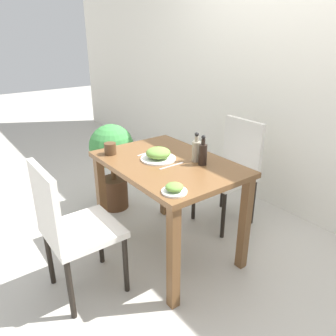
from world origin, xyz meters
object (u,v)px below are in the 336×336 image
object	(u,v)px
chair_near	(70,225)
food_plate	(158,154)
condiment_bottle	(203,153)
drink_cup	(110,149)
side_plate	(174,189)
potted_plant_left	(113,157)
chair_far	(232,166)
sauce_bottle	(196,150)

from	to	relation	value
chair_near	food_plate	world-z (taller)	chair_near
chair_near	condiment_bottle	size ratio (longest dim) A/B	4.32
chair_near	drink_cup	size ratio (longest dim) A/B	10.46
food_plate	condiment_bottle	world-z (taller)	condiment_bottle
drink_cup	condiment_bottle	world-z (taller)	condiment_bottle
side_plate	condiment_bottle	world-z (taller)	condiment_bottle
food_plate	potted_plant_left	size ratio (longest dim) A/B	0.30
chair_far	food_plate	distance (m)	0.80
food_plate	drink_cup	distance (m)	0.37
chair_near	chair_far	bearing A→B (deg)	-87.83
sauce_bottle	condiment_bottle	distance (m)	0.07
drink_cup	potted_plant_left	distance (m)	0.60
food_plate	side_plate	bearing A→B (deg)	-25.34
chair_near	condiment_bottle	xyz separation A→B (m)	(0.18, 0.88, 0.31)
side_plate	chair_near	bearing A→B (deg)	-129.67
side_plate	drink_cup	xyz separation A→B (m)	(-0.76, 0.00, 0.02)
condiment_bottle	potted_plant_left	xyz separation A→B (m)	(-1.03, -0.15, -0.31)
chair_near	potted_plant_left	distance (m)	1.12
side_plate	condiment_bottle	bearing A→B (deg)	117.75
side_plate	condiment_bottle	size ratio (longest dim) A/B	0.70
sauce_bottle	drink_cup	bearing A→B (deg)	-139.67
potted_plant_left	sauce_bottle	bearing A→B (deg)	9.09
side_plate	potted_plant_left	world-z (taller)	potted_plant_left
drink_cup	condiment_bottle	xyz separation A→B (m)	(0.55, 0.40, 0.04)
chair_far	condiment_bottle	world-z (taller)	condiment_bottle
chair_near	potted_plant_left	size ratio (longest dim) A/B	1.10
chair_far	sauce_bottle	size ratio (longest dim) A/B	4.32
side_plate	food_plate	bearing A→B (deg)	154.66
chair_far	condiment_bottle	size ratio (longest dim) A/B	4.32
food_plate	sauce_bottle	size ratio (longest dim) A/B	1.19
food_plate	potted_plant_left	distance (m)	0.82
chair_far	side_plate	xyz separation A→B (m)	(0.45, -0.97, 0.26)
chair_far	food_plate	xyz separation A→B (m)	(-0.02, -0.75, 0.27)
chair_far	food_plate	size ratio (longest dim) A/B	3.63
drink_cup	potted_plant_left	bearing A→B (deg)	152.16
chair_far	potted_plant_left	world-z (taller)	chair_far
chair_far	chair_near	bearing A→B (deg)	-87.83
food_plate	drink_cup	xyz separation A→B (m)	(-0.30, -0.22, 0.00)
food_plate	side_plate	world-z (taller)	food_plate
drink_cup	sauce_bottle	size ratio (longest dim) A/B	0.41
side_plate	sauce_bottle	distance (m)	0.50
chair_near	chair_far	xyz separation A→B (m)	(-0.05, 1.44, 0.00)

